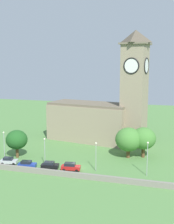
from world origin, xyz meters
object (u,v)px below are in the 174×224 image
at_px(streetlamp_central, 96,152).
at_px(car_silver, 9,161).
at_px(car_blue, 27,164).
at_px(tree_by_tower, 17,140).
at_px(car_black, 50,165).
at_px(car_red, 71,167).
at_px(streetlamp_west_end, 4,142).
at_px(streetlamp_west_mid, 45,147).
at_px(streetlamp_east_mid, 147,154).
at_px(tree_riverside_west, 128,139).
at_px(tree_riverside_east, 144,138).
at_px(church, 102,112).

bearing_deg(streetlamp_central, car_silver, -175.85).
relative_size(car_blue, tree_by_tower, 0.61).
bearing_deg(car_silver, car_black, 0.38).
height_order(car_red, streetlamp_west_end, streetlamp_west_end).
bearing_deg(car_blue, tree_by_tower, 134.67).
bearing_deg(streetlamp_west_mid, streetlamp_west_end, -179.24).
xyz_separation_m(streetlamp_west_end, streetlamp_east_mid, (35.31, 0.75, -0.04)).
xyz_separation_m(car_black, car_red, (5.23, 0.02, 0.12)).
distance_m(streetlamp_west_end, streetlamp_east_mid, 35.32).
distance_m(car_silver, streetlamp_central, 22.23).
distance_m(car_blue, streetlamp_central, 16.99).
distance_m(car_black, tree_riverside_west, 21.69).
distance_m(car_black, tree_by_tower, 13.28).
relative_size(tree_riverside_east, tree_by_tower, 1.09).
distance_m(church, streetlamp_central, 26.92).
relative_size(car_blue, streetlamp_west_mid, 0.65).
bearing_deg(streetlamp_central, church, 100.30).
height_order(car_blue, tree_riverside_west, tree_riverside_west).
xyz_separation_m(car_silver, tree_riverside_west, (27.59, 13.37, 4.08)).
height_order(car_black, tree_riverside_east, tree_riverside_east).
height_order(streetlamp_west_mid, streetlamp_central, streetlamp_west_mid).
distance_m(church, car_silver, 33.62).
distance_m(car_red, streetlamp_east_mid, 17.85).
bearing_deg(car_red, streetlamp_west_end, 176.60).
distance_m(car_red, tree_riverside_east, 21.57).
relative_size(car_silver, car_blue, 0.96).
distance_m(car_blue, car_red, 10.76).
height_order(church, car_blue, church).
relative_size(church, streetlamp_west_end, 4.36).
bearing_deg(streetlamp_central, tree_riverside_west, 64.06).
height_order(church, streetlamp_west_mid, church).
xyz_separation_m(car_red, tree_riverside_east, (15.15, 14.76, 4.19)).
xyz_separation_m(car_blue, streetlamp_west_end, (-7.35, 2.17, 4.31)).
height_order(streetlamp_west_end, tree_by_tower, streetlamp_west_end).
height_order(car_silver, tree_riverside_east, tree_riverside_east).
bearing_deg(tree_by_tower, car_black, -23.82).
height_order(car_red, streetlamp_east_mid, streetlamp_east_mid).
xyz_separation_m(car_red, streetlamp_central, (5.67, 1.49, 3.64)).
distance_m(car_black, car_red, 5.23).
bearing_deg(car_blue, tree_riverside_west, 33.04).
bearing_deg(streetlamp_west_mid, church, 73.15).
height_order(church, streetlamp_east_mid, church).
xyz_separation_m(car_black, streetlamp_west_mid, (-1.80, 1.24, 3.82)).
height_order(church, car_red, church).
xyz_separation_m(tree_riverside_east, tree_riverside_west, (-3.75, -1.49, -0.19)).
bearing_deg(car_blue, streetlamp_west_end, 163.54).
xyz_separation_m(car_blue, tree_riverside_west, (22.10, 14.37, 4.10)).
bearing_deg(car_red, car_blue, -174.13).
distance_m(car_silver, tree_by_tower, 6.56).
distance_m(church, streetlamp_east_mid, 30.77).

